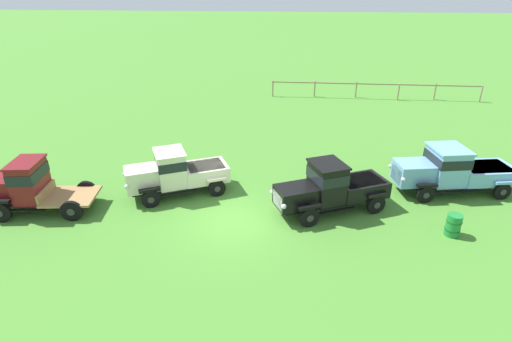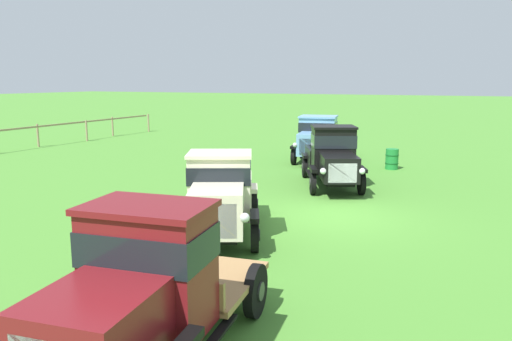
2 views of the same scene
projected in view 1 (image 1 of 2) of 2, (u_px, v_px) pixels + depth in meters
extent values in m
plane|color=#47842D|center=(233.00, 220.00, 16.16)|extent=(240.00, 240.00, 0.00)
cylinder|color=#997F60|center=(273.00, 89.00, 33.15)|extent=(0.12, 0.12, 1.32)
cylinder|color=#997F60|center=(315.00, 89.00, 33.11)|extent=(0.12, 0.12, 1.32)
cylinder|color=#997F60|center=(356.00, 89.00, 32.91)|extent=(0.12, 0.12, 1.32)
cylinder|color=#997F60|center=(398.00, 92.00, 32.13)|extent=(0.12, 0.12, 1.32)
cylinder|color=#997F60|center=(435.00, 91.00, 32.32)|extent=(0.12, 0.12, 1.32)
cylinder|color=#997F60|center=(481.00, 94.00, 31.59)|extent=(0.12, 0.12, 1.32)
cube|color=#997F60|center=(375.00, 84.00, 32.32)|extent=(16.75, 0.08, 0.10)
cylinder|color=black|center=(0.00, 212.00, 15.89)|extent=(0.89, 0.27, 0.88)
cylinder|color=black|center=(22.00, 192.00, 17.46)|extent=(0.89, 0.27, 0.88)
cylinder|color=#2D2D2D|center=(23.00, 190.00, 17.54)|extent=(0.31, 0.07, 0.31)
cylinder|color=black|center=(72.00, 211.00, 15.98)|extent=(0.89, 0.27, 0.88)
cylinder|color=#2D2D2D|center=(71.00, 212.00, 15.90)|extent=(0.31, 0.07, 0.31)
cylinder|color=black|center=(87.00, 190.00, 17.55)|extent=(0.89, 0.27, 0.88)
cylinder|color=#2D2D2D|center=(87.00, 189.00, 17.64)|extent=(0.31, 0.07, 0.31)
cube|color=black|center=(43.00, 199.00, 16.68)|extent=(4.18, 1.49, 0.12)
cube|color=maroon|center=(2.00, 188.00, 16.39)|extent=(1.56, 1.39, 0.99)
cube|color=black|center=(19.00, 182.00, 17.25)|extent=(1.03, 0.33, 0.12)
cube|color=maroon|center=(30.00, 181.00, 16.30)|extent=(1.19, 1.65, 1.60)
cube|color=black|center=(28.00, 173.00, 16.14)|extent=(1.23, 1.69, 0.45)
cube|color=maroon|center=(25.00, 162.00, 15.94)|extent=(1.30, 1.73, 0.08)
cube|color=black|center=(28.00, 210.00, 15.91)|extent=(1.40, 0.32, 0.05)
cube|color=black|center=(46.00, 190.00, 17.45)|extent=(1.40, 0.32, 0.05)
cube|color=#9E7547|center=(71.00, 196.00, 16.67)|extent=(2.26, 2.03, 0.10)
cube|color=#9E7547|center=(46.00, 192.00, 16.54)|extent=(0.30, 1.65, 0.44)
cylinder|color=black|center=(151.00, 199.00, 16.95)|extent=(0.78, 0.50, 0.78)
cylinder|color=#2D2D2D|center=(151.00, 200.00, 16.86)|extent=(0.26, 0.14, 0.27)
cylinder|color=black|center=(146.00, 182.00, 18.35)|extent=(0.78, 0.50, 0.78)
cylinder|color=#2D2D2D|center=(146.00, 181.00, 18.44)|extent=(0.26, 0.14, 0.27)
cylinder|color=black|center=(217.00, 188.00, 17.85)|extent=(0.78, 0.50, 0.78)
cylinder|color=#2D2D2D|center=(217.00, 189.00, 17.76)|extent=(0.26, 0.14, 0.27)
cylinder|color=black|center=(208.00, 173.00, 19.25)|extent=(0.78, 0.50, 0.78)
cylinder|color=#2D2D2D|center=(207.00, 172.00, 19.34)|extent=(0.26, 0.14, 0.27)
cube|color=black|center=(179.00, 184.00, 18.03)|extent=(4.11, 2.59, 0.12)
cube|color=beige|center=(142.00, 178.00, 17.32)|extent=(1.75, 1.64, 0.98)
cube|color=silver|center=(126.00, 182.00, 17.13)|extent=(0.44, 0.84, 0.73)
sphere|color=silver|center=(127.00, 187.00, 16.57)|extent=(0.20, 0.20, 0.20)
sphere|color=silver|center=(125.00, 174.00, 17.62)|extent=(0.20, 0.20, 0.20)
cube|color=black|center=(150.00, 190.00, 16.76)|extent=(0.90, 0.57, 0.12)
cube|color=black|center=(145.00, 174.00, 18.16)|extent=(0.90, 0.57, 0.12)
cube|color=beige|center=(171.00, 169.00, 17.60)|extent=(1.67, 1.81, 1.50)
cube|color=black|center=(170.00, 162.00, 17.45)|extent=(1.73, 1.86, 0.42)
cube|color=beige|center=(169.00, 152.00, 17.26)|extent=(1.81, 1.92, 0.08)
cube|color=black|center=(178.00, 193.00, 17.31)|extent=(1.53, 0.83, 0.05)
cube|color=black|center=(172.00, 177.00, 18.68)|extent=(1.53, 0.83, 0.05)
cube|color=beige|center=(206.00, 172.00, 18.25)|extent=(2.40, 2.20, 0.69)
cube|color=black|center=(205.00, 166.00, 18.12)|extent=(2.02, 1.86, 0.06)
cube|color=beige|center=(216.00, 179.00, 17.66)|extent=(0.86, 0.55, 0.12)
cube|color=beige|center=(207.00, 165.00, 19.06)|extent=(0.86, 0.55, 0.12)
cylinder|color=black|center=(309.00, 217.00, 15.60)|extent=(0.82, 0.49, 0.82)
cylinder|color=#2D2D2D|center=(310.00, 219.00, 15.52)|extent=(0.27, 0.15, 0.29)
cylinder|color=black|center=(292.00, 198.00, 17.00)|extent=(0.82, 0.49, 0.82)
cylinder|color=#2D2D2D|center=(291.00, 197.00, 17.08)|extent=(0.27, 0.15, 0.29)
cylinder|color=black|center=(376.00, 204.00, 16.50)|extent=(0.82, 0.49, 0.82)
cylinder|color=#2D2D2D|center=(377.00, 206.00, 16.42)|extent=(0.27, 0.15, 0.29)
cylinder|color=black|center=(355.00, 187.00, 17.90)|extent=(0.82, 0.49, 0.82)
cylinder|color=#2D2D2D|center=(353.00, 186.00, 17.98)|extent=(0.27, 0.15, 0.29)
cube|color=black|center=(330.00, 200.00, 16.67)|extent=(4.39, 2.65, 0.12)
cube|color=black|center=(296.00, 196.00, 15.99)|extent=(1.91, 1.70, 0.83)
cube|color=silver|center=(278.00, 200.00, 15.79)|extent=(0.43, 0.84, 0.62)
sphere|color=silver|center=(284.00, 206.00, 15.23)|extent=(0.20, 0.20, 0.20)
sphere|color=silver|center=(272.00, 192.00, 16.28)|extent=(0.20, 0.20, 0.20)
cube|color=black|center=(310.00, 207.00, 15.41)|extent=(0.95, 0.58, 0.12)
cube|color=black|center=(293.00, 188.00, 16.80)|extent=(0.95, 0.58, 0.12)
cube|color=black|center=(327.00, 183.00, 16.23)|extent=(1.64, 1.79, 1.59)
cube|color=black|center=(327.00, 175.00, 16.08)|extent=(1.70, 1.83, 0.44)
cube|color=black|center=(328.00, 164.00, 15.87)|extent=(1.77, 1.89, 0.08)
cube|color=black|center=(337.00, 210.00, 15.96)|extent=(1.52, 0.79, 0.05)
cube|color=black|center=(319.00, 192.00, 17.33)|extent=(1.52, 0.79, 0.05)
cube|color=black|center=(360.00, 187.00, 16.90)|extent=(2.51, 2.23, 0.68)
cube|color=black|center=(361.00, 180.00, 16.77)|extent=(2.11, 1.88, 0.06)
cube|color=black|center=(377.00, 195.00, 16.30)|extent=(0.91, 0.56, 0.12)
cube|color=black|center=(356.00, 178.00, 17.70)|extent=(0.91, 0.56, 0.12)
cylinder|color=black|center=(425.00, 195.00, 17.32)|extent=(0.79, 0.30, 0.78)
cylinder|color=#2D2D2D|center=(426.00, 196.00, 17.23)|extent=(0.27, 0.08, 0.27)
cylinder|color=black|center=(407.00, 176.00, 18.99)|extent=(0.79, 0.30, 0.78)
cylinder|color=#2D2D2D|center=(406.00, 175.00, 19.08)|extent=(0.27, 0.08, 0.27)
cylinder|color=black|center=(502.00, 191.00, 17.58)|extent=(0.79, 0.30, 0.78)
cylinder|color=#2D2D2D|center=(503.00, 192.00, 17.49)|extent=(0.27, 0.08, 0.27)
cylinder|color=black|center=(477.00, 173.00, 19.25)|extent=(0.79, 0.30, 0.78)
cylinder|color=#2D2D2D|center=(476.00, 172.00, 19.34)|extent=(0.27, 0.08, 0.27)
cube|color=black|center=(451.00, 182.00, 18.25)|extent=(5.06, 1.89, 0.12)
cube|color=#70A3D1|center=(413.00, 173.00, 17.87)|extent=(1.78, 1.56, 0.97)
cube|color=silver|center=(397.00, 174.00, 17.83)|extent=(0.24, 1.02, 0.73)
sphere|color=silver|center=(403.00, 180.00, 17.17)|extent=(0.20, 0.20, 0.20)
sphere|color=silver|center=(391.00, 166.00, 18.43)|extent=(0.20, 0.20, 0.20)
cube|color=black|center=(427.00, 186.00, 17.13)|extent=(0.91, 0.36, 0.12)
cube|color=black|center=(409.00, 167.00, 18.80)|extent=(0.91, 0.36, 0.12)
cube|color=#70A3D1|center=(446.00, 165.00, 17.85)|extent=(1.64, 1.85, 1.55)
cube|color=black|center=(448.00, 158.00, 17.70)|extent=(1.70, 1.90, 0.43)
cube|color=#70A3D1|center=(450.00, 149.00, 17.50)|extent=(1.79, 1.95, 0.08)
cube|color=black|center=(456.00, 192.00, 17.41)|extent=(1.91, 0.48, 0.05)
cube|color=black|center=(435.00, 174.00, 19.05)|extent=(1.91, 0.48, 0.05)
cube|color=#70A3D1|center=(484.00, 173.00, 18.18)|extent=(2.71, 2.12, 0.68)
cube|color=black|center=(486.00, 167.00, 18.05)|extent=(2.28, 1.79, 0.06)
cube|color=#70A3D1|center=(505.00, 182.00, 17.39)|extent=(0.88, 0.35, 0.12)
cube|color=#70A3D1|center=(480.00, 165.00, 19.06)|extent=(0.88, 0.35, 0.12)
cylinder|color=#1E7F33|center=(453.00, 225.00, 15.07)|extent=(0.54, 0.54, 0.89)
cylinder|color=#124C1E|center=(454.00, 221.00, 14.99)|extent=(0.57, 0.57, 0.03)
cylinder|color=#124C1E|center=(452.00, 229.00, 15.14)|extent=(0.57, 0.57, 0.03)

